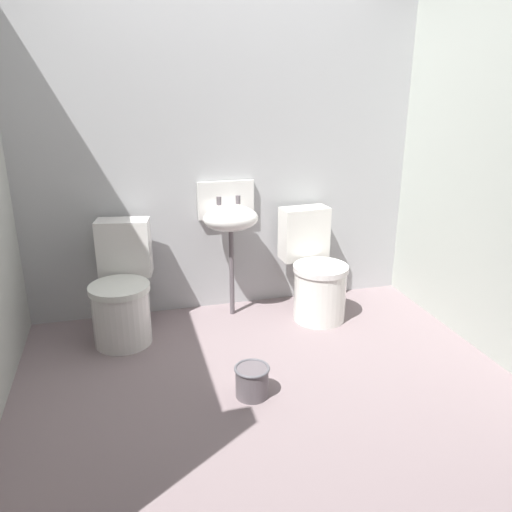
% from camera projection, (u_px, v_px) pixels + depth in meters
% --- Properties ---
extents(ground_plane, '(3.31, 2.77, 0.08)m').
position_uv_depth(ground_plane, '(269.00, 391.00, 2.99)').
color(ground_plane, gray).
extents(wall_back, '(3.31, 0.10, 2.33)m').
position_uv_depth(wall_back, '(223.00, 156.00, 3.72)').
color(wall_back, '#ADAEB0').
rests_on(wall_back, ground).
extents(wall_right, '(0.10, 2.57, 2.33)m').
position_uv_depth(wall_right, '(506.00, 172.00, 3.06)').
color(wall_right, '#ACB4AA').
rests_on(wall_right, ground).
extents(toilet_left, '(0.48, 0.65, 0.78)m').
position_uv_depth(toilet_left, '(122.00, 293.00, 3.44)').
color(toilet_left, silver).
rests_on(toilet_left, ground).
extents(toilet_right, '(0.43, 0.62, 0.78)m').
position_uv_depth(toilet_right, '(315.00, 274.00, 3.78)').
color(toilet_right, white).
rests_on(toilet_right, ground).
extents(sink, '(0.42, 0.35, 0.99)m').
position_uv_depth(sink, '(230.00, 217.00, 3.66)').
color(sink, '#60575C').
rests_on(sink, ground).
extents(bucket, '(0.20, 0.20, 0.18)m').
position_uv_depth(bucket, '(252.00, 381.00, 2.85)').
color(bucket, '#60575C').
rests_on(bucket, ground).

